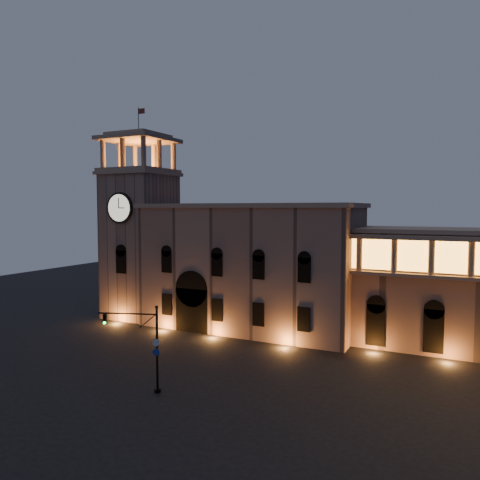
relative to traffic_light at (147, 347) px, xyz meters
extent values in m
plane|color=black|center=(0.62, 3.52, -4.25)|extent=(160.00, 160.00, 0.00)
cube|color=#806254|center=(-1.38, 25.52, 4.25)|extent=(30.00, 12.00, 17.00)
cube|color=gray|center=(-1.38, 25.52, 13.05)|extent=(30.80, 12.80, 0.60)
cube|color=black|center=(-7.38, 20.12, -1.25)|extent=(5.00, 1.40, 6.00)
cylinder|color=black|center=(-7.38, 20.12, 1.75)|extent=(5.00, 1.40, 5.00)
cube|color=orange|center=(-7.38, 19.92, -1.45)|extent=(4.20, 0.20, 5.00)
cube|color=#806254|center=(-19.88, 24.52, 6.75)|extent=(9.00, 9.00, 22.00)
cube|color=gray|center=(-19.88, 24.52, 18.00)|extent=(9.80, 9.80, 0.50)
cylinder|color=black|center=(-19.88, 19.84, 12.75)|extent=(4.60, 0.35, 4.60)
cylinder|color=beige|center=(-19.88, 19.70, 12.75)|extent=(4.00, 0.12, 4.00)
cube|color=gray|center=(-19.88, 24.52, 18.50)|extent=(9.40, 9.40, 0.50)
cube|color=orange|center=(-19.88, 24.52, 18.80)|extent=(6.80, 6.80, 0.15)
cylinder|color=gray|center=(-23.68, 20.72, 20.85)|extent=(0.76, 0.76, 4.20)
cylinder|color=gray|center=(-19.88, 20.72, 20.85)|extent=(0.76, 0.76, 4.20)
cylinder|color=gray|center=(-16.08, 20.72, 20.85)|extent=(0.76, 0.76, 4.20)
cylinder|color=gray|center=(-23.68, 28.32, 20.85)|extent=(0.76, 0.76, 4.20)
cylinder|color=gray|center=(-19.88, 28.32, 20.85)|extent=(0.76, 0.76, 4.20)
cylinder|color=gray|center=(-16.08, 28.32, 20.85)|extent=(0.76, 0.76, 4.20)
cylinder|color=gray|center=(-23.68, 24.52, 20.85)|extent=(0.76, 0.76, 4.20)
cylinder|color=gray|center=(-16.08, 24.52, 20.85)|extent=(0.76, 0.76, 4.20)
cube|color=gray|center=(-19.88, 24.52, 23.25)|extent=(9.80, 9.80, 0.60)
cube|color=gray|center=(-19.88, 24.52, 23.85)|extent=(7.50, 7.50, 0.60)
cylinder|color=black|center=(-19.88, 24.52, 26.15)|extent=(0.10, 0.10, 4.00)
plane|color=#582619|center=(-19.28, 24.52, 27.55)|extent=(1.20, 0.00, 1.20)
cylinder|color=gray|center=(14.62, 22.02, 7.25)|extent=(0.70, 0.70, 4.00)
cylinder|color=gray|center=(18.62, 22.02, 7.25)|extent=(0.70, 0.70, 4.00)
cylinder|color=gray|center=(22.62, 22.02, 7.25)|extent=(0.70, 0.70, 4.00)
cylinder|color=gray|center=(26.62, 22.02, 7.25)|extent=(0.70, 0.70, 4.00)
cylinder|color=black|center=(0.93, 0.34, -0.34)|extent=(0.22, 0.22, 7.82)
cylinder|color=black|center=(0.93, 0.34, -4.08)|extent=(0.63, 0.63, 0.34)
sphere|color=black|center=(0.93, 0.34, 3.68)|extent=(0.31, 0.31, 0.31)
cylinder|color=black|center=(-1.70, -0.59, 3.01)|extent=(5.32, 1.97, 0.13)
cube|color=black|center=(-3.71, -1.29, 2.45)|extent=(0.42, 0.41, 0.95)
cylinder|color=#0CE53F|center=(-3.65, -1.46, 2.14)|extent=(0.22, 0.15, 0.20)
cylinder|color=silver|center=(0.93, 0.17, 0.44)|extent=(0.65, 0.26, 0.67)
cylinder|color=navy|center=(0.93, 0.17, -0.45)|extent=(0.65, 0.26, 0.67)
camera|label=1|loc=(26.29, -34.05, 12.67)|focal=35.00mm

